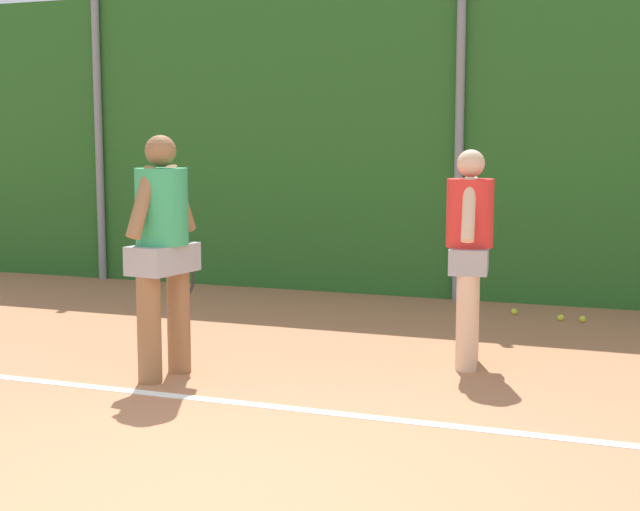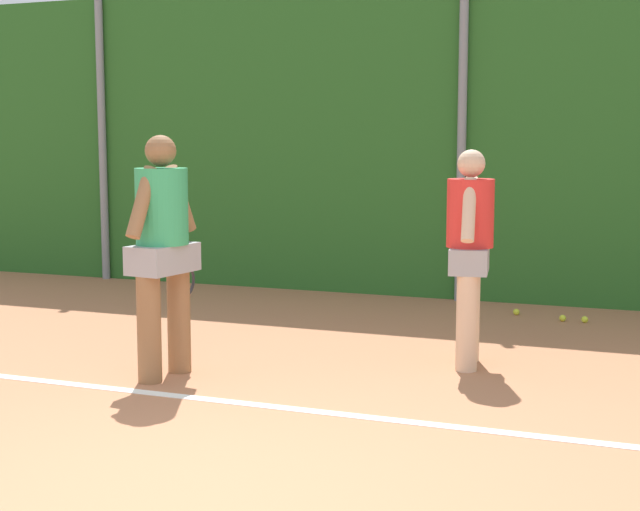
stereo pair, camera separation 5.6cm
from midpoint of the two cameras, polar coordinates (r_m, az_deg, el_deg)
name	(u,v)px [view 1 (the left image)]	position (r m, az deg, el deg)	size (l,w,h in m)	color
ground_plane	(327,402)	(6.38, 0.21, -9.15)	(24.91, 24.91, 0.00)	#B2704C
hedge_fence_backdrop	(462,141)	(10.44, 8.74, 7.11)	(16.19, 0.25, 3.59)	#286023
fence_post_left	(99,138)	(12.12, -13.80, 7.17)	(0.10, 0.10, 3.66)	gray
fence_post_center	(459,137)	(10.26, 8.55, 7.32)	(0.10, 0.10, 3.66)	gray
court_baseline_paint	(315,411)	(6.16, -0.56, -9.70)	(11.83, 0.10, 0.01)	white
player_foreground_near	(163,243)	(6.95, -10.04, 0.76)	(0.39, 0.84, 1.84)	#8C603D
player_midcourt	(469,245)	(7.30, 9.10, 0.63)	(0.37, 0.72, 1.73)	beige
tennis_ball_1	(561,318)	(9.44, 14.65, -3.79)	(0.07, 0.07, 0.07)	#CCDB33
tennis_ball_3	(583,319)	(9.43, 15.94, -3.85)	(0.07, 0.07, 0.07)	#CCDB33
tennis_ball_5	(514,312)	(9.67, 11.89, -3.46)	(0.07, 0.07, 0.07)	#CCDB33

